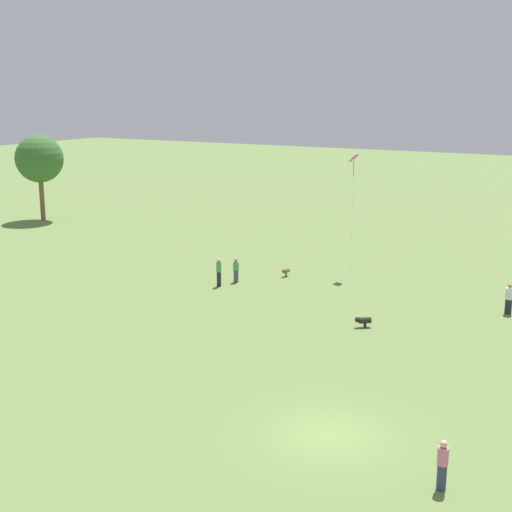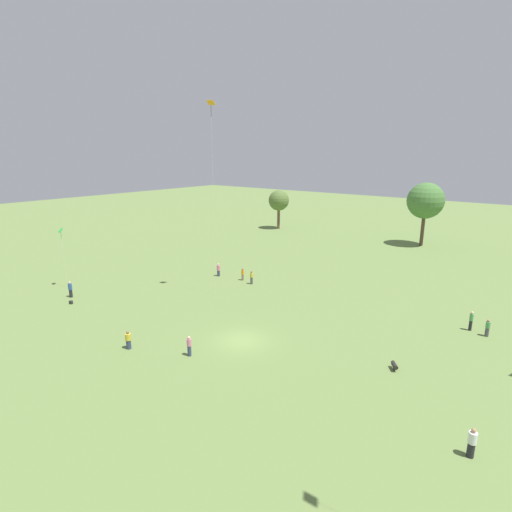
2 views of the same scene
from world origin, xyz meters
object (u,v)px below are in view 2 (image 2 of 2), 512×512
(person_3, at_px, (70,289))
(picnic_bag_0, at_px, (71,302))
(kite_0, at_px, (61,234))
(person_4, at_px, (471,321))
(kite_2, at_px, (211,122))
(person_1, at_px, (472,443))
(person_6, at_px, (218,270))
(person_5, at_px, (252,278))
(person_8, at_px, (243,274))
(person_2, at_px, (128,340))
(person_0, at_px, (488,328))
(dog_0, at_px, (394,365))
(person_7, at_px, (189,346))

(person_3, xyz_separation_m, picnic_bag_0, (1.99, -1.06, -0.72))
(kite_0, bearing_deg, person_4, 76.41)
(kite_0, xyz_separation_m, kite_2, (15.51, 9.34, 12.13))
(person_1, height_order, kite_0, kite_0)
(person_3, bearing_deg, person_6, -24.98)
(person_5, relative_size, kite_2, 0.08)
(person_1, bearing_deg, person_8, -172.24)
(person_8, bearing_deg, person_2, -89.67)
(person_2, distance_m, person_5, 19.36)
(person_8, bearing_deg, person_5, -26.69)
(person_1, xyz_separation_m, picnic_bag_0, (-38.05, -1.89, -0.67))
(picnic_bag_0, bearing_deg, person_0, 27.25)
(person_2, height_order, dog_0, person_2)
(person_3, relative_size, dog_0, 2.20)
(person_8, height_order, kite_2, kite_2)
(person_4, height_order, person_5, person_4)
(person_8, distance_m, kite_2, 18.83)
(person_1, distance_m, person_3, 40.05)
(person_0, relative_size, person_2, 1.01)
(person_7, relative_size, dog_0, 2.05)
(kite_0, bearing_deg, person_5, 95.55)
(person_5, xyz_separation_m, person_6, (-5.43, -0.12, 0.01))
(person_5, bearing_deg, picnic_bag_0, 96.41)
(person_2, xyz_separation_m, person_3, (-15.44, 3.19, 0.14))
(person_4, distance_m, picnic_bag_0, 39.68)
(person_8, height_order, picnic_bag_0, person_8)
(person_2, xyz_separation_m, dog_0, (18.33, 10.21, -0.37))
(person_7, distance_m, picnic_bag_0, 18.28)
(picnic_bag_0, bearing_deg, person_3, 152.00)
(person_0, relative_size, kite_0, 0.22)
(person_4, bearing_deg, person_7, -81.33)
(person_0, bearing_deg, dog_0, -128.11)
(person_5, bearing_deg, kite_0, 80.69)
(person_1, relative_size, person_7, 1.03)
(person_7, distance_m, person_8, 19.65)
(person_1, relative_size, person_6, 1.02)
(person_1, xyz_separation_m, person_4, (-3.26, 17.17, 0.09))
(person_3, bearing_deg, person_1, -88.42)
(person_4, distance_m, kite_2, 31.35)
(person_7, height_order, picnic_bag_0, person_7)
(person_4, relative_size, kite_0, 0.26)
(person_6, bearing_deg, person_4, -23.03)
(person_5, relative_size, kite_0, 0.23)
(person_4, distance_m, person_5, 23.90)
(person_7, height_order, dog_0, person_7)
(person_1, height_order, person_3, person_3)
(person_2, height_order, person_5, person_5)
(person_7, height_order, kite_0, kite_0)
(dog_0, bearing_deg, person_0, 30.12)
(person_1, xyz_separation_m, person_5, (-27.07, 15.18, -0.02))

